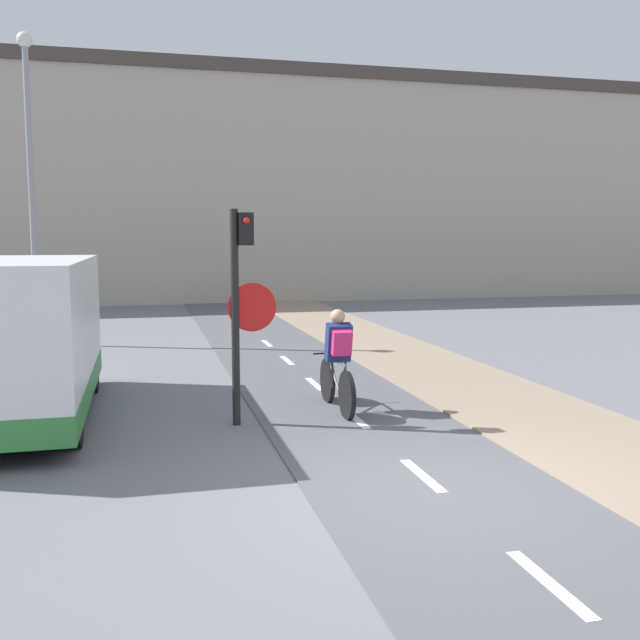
# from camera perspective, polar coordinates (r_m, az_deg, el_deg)

# --- Properties ---
(ground_plane) EXTENTS (120.00, 120.00, 0.00)m
(ground_plane) POSITION_cam_1_polar(r_m,az_deg,el_deg) (7.56, 9.67, -13.50)
(ground_plane) COLOR slate
(bike_lane) EXTENTS (2.72, 60.00, 0.02)m
(bike_lane) POSITION_cam_1_polar(r_m,az_deg,el_deg) (7.56, 9.66, -13.42)
(bike_lane) COLOR #56565B
(bike_lane) RESTS_ON ground_plane
(building_row_background) EXTENTS (60.00, 5.20, 9.39)m
(building_row_background) POSITION_cam_1_polar(r_m,az_deg,el_deg) (30.75, -8.68, 10.49)
(building_row_background) COLOR #B2A899
(building_row_background) RESTS_ON ground_plane
(traffic_light_pole) EXTENTS (0.67, 0.25, 2.97)m
(traffic_light_pole) POSITION_cam_1_polar(r_m,az_deg,el_deg) (9.78, -6.32, 2.24)
(traffic_light_pole) COLOR black
(traffic_light_pole) RESTS_ON ground_plane
(street_lamp_far) EXTENTS (0.36, 0.36, 7.32)m
(street_lamp_far) POSITION_cam_1_polar(r_m,az_deg,el_deg) (18.53, -22.19, 11.85)
(street_lamp_far) COLOR gray
(street_lamp_far) RESTS_ON ground_plane
(cyclist_near) EXTENTS (0.46, 1.81, 1.54)m
(cyclist_near) POSITION_cam_1_polar(r_m,az_deg,el_deg) (10.60, 1.44, -3.52)
(cyclist_near) COLOR black
(cyclist_near) RESTS_ON ground_plane
(van) EXTENTS (2.01, 5.08, 2.28)m
(van) POSITION_cam_1_polar(r_m,az_deg,el_deg) (10.97, -23.16, -1.57)
(van) COLOR white
(van) RESTS_ON ground_plane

